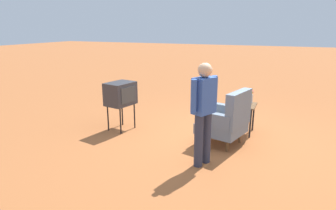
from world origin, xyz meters
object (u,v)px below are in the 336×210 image
Objects in this scene: soda_can_blue at (233,100)px; soda_can_red at (231,103)px; side_table at (241,108)px; tv_on_stand at (120,94)px; bottle_tall_amber at (249,99)px; armchair at (227,119)px; person_standing at (204,108)px; flower_vase at (251,96)px.

soda_can_red is at bearing 2.76° from soda_can_blue.
tv_on_stand is at bearing -71.37° from side_table.
bottle_tall_amber is 0.37m from soda_can_red.
armchair is 1.73× the size of side_table.
flower_vase is at bearing 166.24° from person_standing.
flower_vase is (-0.18, 0.15, 0.24)m from side_table.
person_standing reaches higher than side_table.
side_table is at bearing 74.43° from soda_can_blue.
armchair is 1.03m from flower_vase.
armchair is 0.79m from bottle_tall_amber.
soda_can_red and soda_can_blue have the same top height.
person_standing reaches higher than flower_vase.
soda_can_red is at bearing -176.23° from armchair.
bottle_tall_amber reaches higher than side_table.
flower_vase is (-0.40, 0.32, 0.09)m from soda_can_red.
soda_can_blue is (-0.86, 2.21, -0.11)m from tv_on_stand.
flower_vase is (-0.27, -0.01, -0.00)m from bottle_tall_amber.
tv_on_stand is at bearing -74.42° from bottle_tall_amber.
side_table is 1.80m from person_standing.
side_table is (-0.78, 0.14, 0.03)m from armchair.
person_standing is at bearing -13.76° from flower_vase.
armchair is 1.03× the size of tv_on_stand.
flower_vase is (-0.12, 0.33, 0.09)m from soda_can_blue.
tv_on_stand reaches higher than bottle_tall_amber.
soda_can_blue is at bearing 111.30° from tv_on_stand.
person_standing is at bearing -10.51° from side_table.
person_standing is at bearing 66.36° from tv_on_stand.
soda_can_red is at bearing -37.82° from side_table.
flower_vase is at bearing 140.53° from side_table.
person_standing is (0.91, 2.08, 0.16)m from tv_on_stand.
bottle_tall_amber is 1.13× the size of flower_vase.
person_standing is 6.19× the size of flower_vase.
soda_can_red is 1.00× the size of soda_can_blue.
person_standing is 1.79m from soda_can_blue.
soda_can_red is at bearing 174.53° from person_standing.
tv_on_stand is at bearing -68.83° from flower_vase.
person_standing is at bearing -10.84° from armchair.
bottle_tall_amber is at bearing 58.29° from side_table.
person_standing is 1.70m from bottle_tall_amber.
tv_on_stand is 3.89× the size of flower_vase.
side_table is at bearing 108.63° from tv_on_stand.
armchair is at bearing 3.44° from soda_can_blue.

